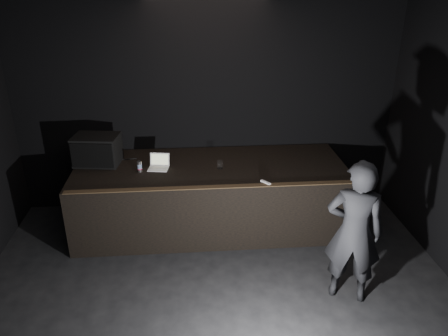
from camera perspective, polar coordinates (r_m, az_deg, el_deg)
name	(u,v)px	position (r m, az deg, el deg)	size (l,w,h in m)	color
room_walls	(227,187)	(3.56, 0.38, -2.47)	(6.10, 7.10, 3.52)	black
stage_riser	(211,196)	(6.68, -1.71, -3.62)	(4.00, 1.50, 1.00)	black
riser_lip	(213,187)	(5.82, -1.39, -2.48)	(3.92, 0.10, 0.01)	brown
stage_monitor	(97,150)	(6.73, -16.27, 2.29)	(0.70, 0.55, 0.43)	black
cable	(109,160)	(6.85, -14.74, 0.97)	(0.02, 0.02, 0.82)	black
laptop	(159,164)	(6.45, -8.49, 0.47)	(0.32, 0.30, 0.20)	silver
beer_can	(140,167)	(6.35, -10.97, 0.18)	(0.07, 0.07, 0.16)	silver
plastic_cup	(220,165)	(6.36, -0.52, 0.45)	(0.09, 0.09, 0.11)	white
wii_remote	(266,183)	(5.94, 5.45, -1.90)	(0.04, 0.16, 0.03)	white
person	(354,232)	(5.27, 16.60, -8.04)	(0.65, 0.43, 1.79)	black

